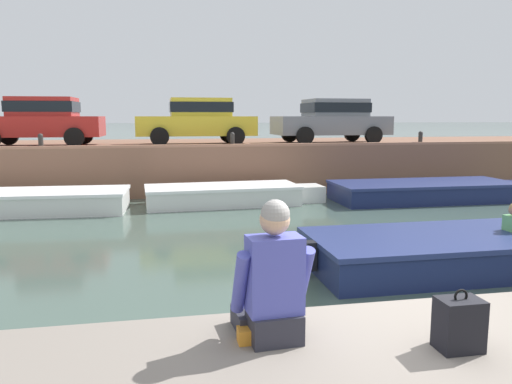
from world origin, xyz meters
TOP-DOWN VIEW (x-y plane):
  - ground_plane at (0.00, 5.89)m, footprint 400.00×400.00m
  - far_quay_wall at (0.00, 14.78)m, footprint 60.00×6.00m
  - far_wall_coping at (0.00, 11.90)m, footprint 60.00×0.24m
  - boat_moored_west_white at (-5.82, 10.11)m, footprint 6.51×2.07m
  - boat_moored_central_white at (-0.02, 10.33)m, footprint 5.17×1.88m
  - boat_moored_east_navy at (6.03, 9.88)m, footprint 6.45×2.12m
  - motorboat_passing at (3.31, 3.58)m, footprint 6.53×2.06m
  - car_leftmost_red at (-5.64, 13.46)m, footprint 3.93×1.99m
  - car_left_inner_yellow at (-0.66, 13.46)m, footprint 3.95×1.91m
  - car_centre_grey at (4.12, 13.46)m, footprint 4.04×2.10m
  - mooring_bollard_west at (-5.38, 12.03)m, footprint 0.15×0.15m
  - mooring_bollard_mid at (0.32, 12.03)m, footprint 0.15×0.15m
  - mooring_bollard_east at (6.78, 12.03)m, footprint 0.15×0.15m
  - person_seated_left at (-1.25, -0.48)m, footprint 0.55×0.55m
  - bottle_drink at (-1.13, -0.46)m, footprint 0.06×0.06m
  - backpack_on_ledge at (-0.11, -0.87)m, footprint 0.28×0.24m
  - snack_bag at (-1.40, -0.52)m, footprint 0.18×0.12m

SIDE VIEW (x-z plane):
  - ground_plane at x=0.00m, z-range 0.00..0.00m
  - boat_moored_central_white at x=-0.02m, z-range 0.00..0.55m
  - boat_moored_east_navy at x=6.03m, z-range 0.00..0.56m
  - boat_moored_west_white at x=-5.82m, z-range 0.00..0.57m
  - motorboat_passing at x=3.31m, z-range -0.24..0.82m
  - far_quay_wall at x=0.00m, z-range 0.00..1.56m
  - snack_bag at x=-1.40m, z-range 0.99..1.09m
  - bottle_drink at x=-1.13m, z-range 0.98..1.19m
  - backpack_on_ledge at x=-0.11m, z-range 0.95..1.36m
  - person_seated_left at x=-1.25m, z-range 0.88..1.84m
  - far_wall_coping at x=0.00m, z-range 1.56..1.64m
  - mooring_bollard_west at x=-5.38m, z-range 1.57..2.02m
  - mooring_bollard_mid at x=0.32m, z-range 1.57..2.02m
  - mooring_bollard_east at x=6.78m, z-range 1.57..2.02m
  - car_leftmost_red at x=-5.64m, z-range 1.63..3.17m
  - car_left_inner_yellow at x=-0.66m, z-range 1.63..3.17m
  - car_centre_grey at x=4.12m, z-range 1.63..3.17m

